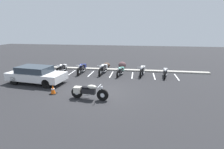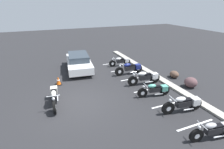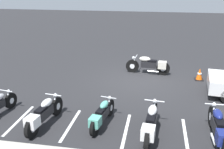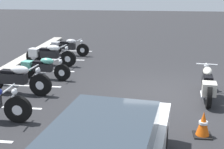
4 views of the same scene
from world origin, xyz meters
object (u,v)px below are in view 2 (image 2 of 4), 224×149
object	(u,v)px
parked_bike_3	(155,90)
landscape_rock_1	(191,82)
landscape_rock_0	(174,74)
parked_bike_5	(214,130)
parked_bike_0	(121,61)
parked_bike_4	(184,104)
parked_bike_1	(130,68)
parked_bike_2	(146,77)
car_white	(79,62)
motorcycle_cream_featured	(54,96)
traffic_cone	(58,81)

from	to	relation	value
parked_bike_3	landscape_rock_1	distance (m)	2.83
landscape_rock_0	parked_bike_5	bearing A→B (deg)	-26.96
parked_bike_0	parked_bike_4	xyz separation A→B (m)	(7.49, -0.04, 0.06)
parked_bike_4	landscape_rock_1	size ratio (longest dim) A/B	2.73
parked_bike_1	parked_bike_5	size ratio (longest dim) A/B	1.15
parked_bike_1	parked_bike_2	bearing A→B (deg)	92.60
parked_bike_1	parked_bike_3	size ratio (longest dim) A/B	1.15
parked_bike_2	car_white	xyz separation A→B (m)	(-4.45, -3.52, 0.19)
motorcycle_cream_featured	landscape_rock_1	world-z (taller)	motorcycle_cream_featured
parked_bike_0	landscape_rock_0	size ratio (longest dim) A/B	2.65
parked_bike_5	traffic_cone	world-z (taller)	parked_bike_5
landscape_rock_1	traffic_cone	world-z (taller)	landscape_rock_1
motorcycle_cream_featured	landscape_rock_1	size ratio (longest dim) A/B	2.82
parked_bike_1	traffic_cone	xyz separation A→B (m)	(-0.18, -5.33, -0.21)
parked_bike_5	car_white	world-z (taller)	car_white
car_white	traffic_cone	xyz separation A→B (m)	(2.28, -1.92, -0.41)
motorcycle_cream_featured	parked_bike_3	distance (m)	5.70
car_white	traffic_cone	bearing A→B (deg)	-32.92
parked_bike_4	parked_bike_0	bearing A→B (deg)	-82.58
traffic_cone	parked_bike_4	bearing A→B (deg)	43.83
parked_bike_1	traffic_cone	world-z (taller)	parked_bike_1
motorcycle_cream_featured	landscape_rock_1	xyz separation A→B (m)	(1.25, 8.37, -0.15)
landscape_rock_0	landscape_rock_1	bearing A→B (deg)	-3.61
parked_bike_0	landscape_rock_0	distance (m)	4.59
parked_bike_5	car_white	size ratio (longest dim) A/B	0.44
parked_bike_2	parked_bike_3	xyz separation A→B (m)	(1.62, -0.37, -0.07)
motorcycle_cream_featured	parked_bike_2	distance (m)	5.91
landscape_rock_1	landscape_rock_0	bearing A→B (deg)	176.39
parked_bike_0	parked_bike_1	xyz separation A→B (m)	(2.00, -0.16, 0.07)
traffic_cone	parked_bike_0	bearing A→B (deg)	108.34
parked_bike_4	parked_bike_1	bearing A→B (deg)	-81.09
motorcycle_cream_featured	car_white	world-z (taller)	car_white
motorcycle_cream_featured	parked_bike_4	size ratio (longest dim) A/B	1.03
parked_bike_2	parked_bike_5	distance (m)	5.45
motorcycle_cream_featured	landscape_rock_0	size ratio (longest dim) A/B	3.11
parked_bike_1	car_white	world-z (taller)	car_white
parked_bike_2	parked_bike_0	bearing A→B (deg)	-85.52
parked_bike_4	car_white	world-z (taller)	car_white
parked_bike_0	parked_bike_5	bearing A→B (deg)	92.21
motorcycle_cream_featured	parked_bike_3	world-z (taller)	motorcycle_cream_featured
parked_bike_4	landscape_rock_1	bearing A→B (deg)	-133.15
parked_bike_0	parked_bike_2	bearing A→B (deg)	93.48
landscape_rock_1	traffic_cone	distance (m)	8.71
motorcycle_cream_featured	landscape_rock_0	distance (m)	8.49
motorcycle_cream_featured	landscape_rock_1	distance (m)	8.46
parked_bike_0	car_white	xyz separation A→B (m)	(-0.46, -3.57, 0.27)
motorcycle_cream_featured	landscape_rock_1	bearing A→B (deg)	86.90
parked_bike_0	car_white	size ratio (longest dim) A/B	0.43
parked_bike_3	parked_bike_5	bearing A→B (deg)	100.89
parked_bike_1	parked_bike_4	size ratio (longest dim) A/B	1.04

